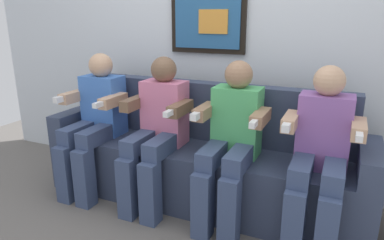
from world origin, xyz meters
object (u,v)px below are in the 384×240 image
at_px(person_rightmost, 321,151).
at_px(person_right_center, 231,138).
at_px(person_leftmost, 95,119).
at_px(person_left_center, 157,128).
at_px(couch, 201,162).

bearing_deg(person_rightmost, person_right_center, 180.00).
bearing_deg(person_leftmost, person_left_center, 0.05).
bearing_deg(couch, person_right_center, -30.73).
distance_m(person_left_center, person_right_center, 0.57).
distance_m(couch, person_left_center, 0.44).
bearing_deg(person_rightmost, person_left_center, 179.98).
height_order(person_leftmost, person_rightmost, same).
bearing_deg(person_leftmost, couch, 11.20).
xyz_separation_m(couch, person_rightmost, (0.85, -0.17, 0.29)).
height_order(couch, person_right_center, person_right_center).
bearing_deg(person_leftmost, person_right_center, 0.00).
bearing_deg(person_left_center, person_leftmost, -179.95).
xyz_separation_m(person_leftmost, person_rightmost, (1.70, 0.00, 0.00)).
distance_m(couch, person_rightmost, 0.92).
distance_m(couch, person_leftmost, 0.92).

